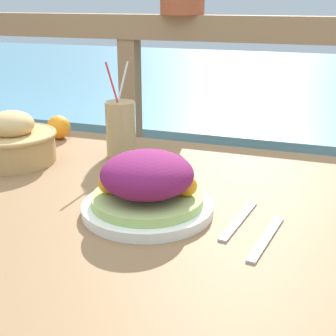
{
  "coord_description": "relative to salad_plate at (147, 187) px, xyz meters",
  "views": [
    {
      "loc": [
        0.29,
        -0.82,
        1.15
      ],
      "look_at": [
        -0.01,
        0.06,
        0.81
      ],
      "focal_mm": 50.0,
      "sensor_mm": 36.0,
      "label": 1
    }
  ],
  "objects": [
    {
      "name": "drink_glass",
      "position": [
        -0.19,
        0.3,
        0.02
      ],
      "size": [
        0.08,
        0.08,
        0.25
      ],
      "color": "tan",
      "rests_on": "patio_table"
    },
    {
      "name": "sea_backdrop",
      "position": [
        0.02,
        3.43,
        -0.55
      ],
      "size": [
        12.0,
        4.0,
        0.49
      ],
      "color": "#568EA8",
      "rests_on": "ground_plane"
    },
    {
      "name": "patio_table",
      "position": [
        0.02,
        0.04,
        -0.14
      ],
      "size": [
        1.29,
        0.89,
        0.75
      ],
      "color": "olive",
      "rests_on": "ground_plane"
    },
    {
      "name": "railing_fence",
      "position": [
        0.02,
        0.93,
        -0.02
      ],
      "size": [
        2.8,
        0.08,
        1.09
      ],
      "color": "#937551",
      "rests_on": "ground_plane"
    },
    {
      "name": "knife",
      "position": [
        0.24,
        -0.04,
        -0.05
      ],
      "size": [
        0.04,
        0.18,
        0.0
      ],
      "color": "silver",
      "rests_on": "patio_table"
    },
    {
      "name": "salad_plate",
      "position": [
        0.0,
        0.0,
        0.0
      ],
      "size": [
        0.26,
        0.26,
        0.12
      ],
      "color": "white",
      "rests_on": "patio_table"
    },
    {
      "name": "bread_basket",
      "position": [
        -0.43,
        0.17,
        0.0
      ],
      "size": [
        0.22,
        0.22,
        0.13
      ],
      "color": "tan",
      "rests_on": "patio_table"
    },
    {
      "name": "fork",
      "position": [
        0.18,
        0.02,
        -0.05
      ],
      "size": [
        0.04,
        0.18,
        0.0
      ],
      "color": "silver",
      "rests_on": "patio_table"
    },
    {
      "name": "orange_near_basket",
      "position": [
        -0.44,
        0.4,
        -0.02
      ],
      "size": [
        0.07,
        0.07,
        0.07
      ],
      "color": "orange",
      "rests_on": "patio_table"
    }
  ]
}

